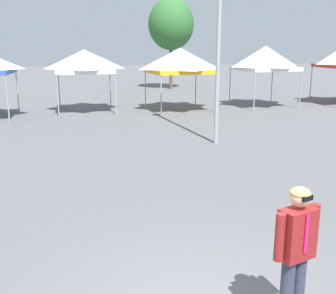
{
  "coord_description": "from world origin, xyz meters",
  "views": [
    {
      "loc": [
        -1.47,
        -4.26,
        3.28
      ],
      "look_at": [
        0.5,
        3.45,
        1.3
      ],
      "focal_mm": 43.09,
      "sensor_mm": 36.0,
      "label": 1
    }
  ],
  "objects_px": {
    "canopy_tent_far_right": "(266,58)",
    "tree_behind_tents_left": "(171,25)",
    "canopy_tent_right_of_center": "(180,61)",
    "person_foreground": "(296,248)",
    "canopy_tent_left_of_center": "(85,61)"
  },
  "relations": [
    {
      "from": "canopy_tent_right_of_center",
      "to": "person_foreground",
      "type": "distance_m",
      "value": 17.24
    },
    {
      "from": "canopy_tent_left_of_center",
      "to": "person_foreground",
      "type": "relative_size",
      "value": 1.77
    },
    {
      "from": "canopy_tent_right_of_center",
      "to": "person_foreground",
      "type": "xyz_separation_m",
      "value": [
        -3.42,
        -16.82,
        -1.56
      ]
    },
    {
      "from": "canopy_tent_right_of_center",
      "to": "person_foreground",
      "type": "height_order",
      "value": "canopy_tent_right_of_center"
    },
    {
      "from": "canopy_tent_right_of_center",
      "to": "canopy_tent_far_right",
      "type": "height_order",
      "value": "canopy_tent_far_right"
    },
    {
      "from": "person_foreground",
      "to": "tree_behind_tents_left",
      "type": "distance_m",
      "value": 28.63
    },
    {
      "from": "person_foreground",
      "to": "tree_behind_tents_left",
      "type": "relative_size",
      "value": 0.26
    },
    {
      "from": "canopy_tent_far_right",
      "to": "tree_behind_tents_left",
      "type": "relative_size",
      "value": 0.48
    },
    {
      "from": "canopy_tent_left_of_center",
      "to": "tree_behind_tents_left",
      "type": "xyz_separation_m",
      "value": [
        7.22,
        10.13,
        2.39
      ]
    },
    {
      "from": "canopy_tent_far_right",
      "to": "person_foreground",
      "type": "height_order",
      "value": "canopy_tent_far_right"
    },
    {
      "from": "canopy_tent_far_right",
      "to": "canopy_tent_right_of_center",
      "type": "bearing_deg",
      "value": -177.63
    },
    {
      "from": "canopy_tent_far_right",
      "to": "person_foreground",
      "type": "relative_size",
      "value": 1.88
    },
    {
      "from": "canopy_tent_left_of_center",
      "to": "person_foreground",
      "type": "distance_m",
      "value": 17.75
    },
    {
      "from": "canopy_tent_far_right",
      "to": "tree_behind_tents_left",
      "type": "xyz_separation_m",
      "value": [
        -2.59,
        10.73,
        2.29
      ]
    },
    {
      "from": "canopy_tent_far_right",
      "to": "person_foreground",
      "type": "distance_m",
      "value": 19.06
    }
  ]
}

